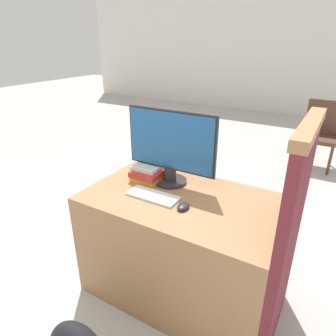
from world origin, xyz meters
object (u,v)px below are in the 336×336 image
Objects in this scene: far_chair at (320,131)px; book_stack at (151,172)px; monitor at (171,147)px; keyboard at (153,196)px; mouse at (183,206)px.

book_stack is at bearing -115.59° from far_chair.
monitor is 0.34m from keyboard.
mouse reaches higher than keyboard.
book_stack is at bearing 147.04° from mouse.
mouse is 0.46m from book_stack.
mouse is at bearing -32.96° from book_stack.
far_chair is at bearing 75.81° from monitor.
monitor is at bearing -112.74° from far_chair.
mouse is at bearing -47.54° from monitor.
far_chair is at bearing 72.95° from book_stack.
keyboard is at bearing -87.44° from monitor.
monitor is 0.26m from book_stack.
book_stack is 0.31× the size of far_chair.
monitor reaches higher than book_stack.
far_chair is (0.47, 3.05, -0.27)m from mouse.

